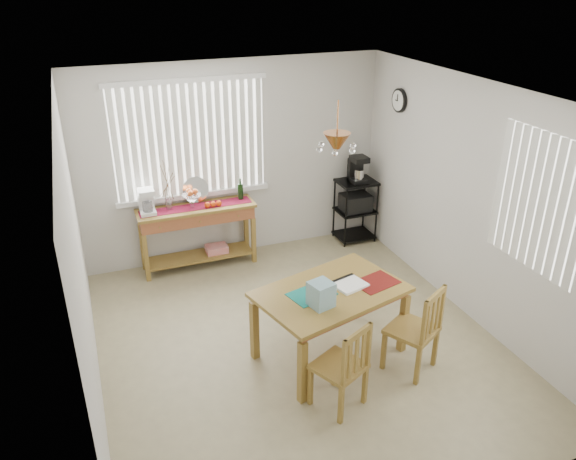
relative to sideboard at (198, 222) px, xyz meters
name	(u,v)px	position (x,y,z in m)	size (l,w,h in m)	color
ground	(298,342)	(0.58, -2.02, -0.64)	(4.00, 4.50, 0.01)	tan
room_shell	(299,192)	(0.58, -2.00, 1.06)	(4.20, 4.70, 2.70)	silver
sideboard	(198,222)	(0.00, 0.00, 0.00)	(1.49, 0.42, 0.84)	olive
sideboard_items	(176,200)	(-0.25, 0.01, 0.34)	(1.42, 0.35, 0.64)	maroon
wire_cart	(355,205)	(2.26, -0.02, -0.09)	(0.53, 0.42, 0.89)	black
cart_items	(357,169)	(2.26, -0.01, 0.43)	(0.21, 0.25, 0.37)	black
dining_table	(331,298)	(0.80, -2.31, 0.04)	(1.60, 1.24, 0.76)	olive
table_items	(328,292)	(0.70, -2.47, 0.22)	(1.17, 0.53, 0.24)	#157970
chair_left	(342,367)	(0.58, -3.03, -0.20)	(0.54, 0.54, 0.88)	olive
chair_right	(416,330)	(1.47, -2.82, -0.18)	(0.58, 0.58, 0.93)	olive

